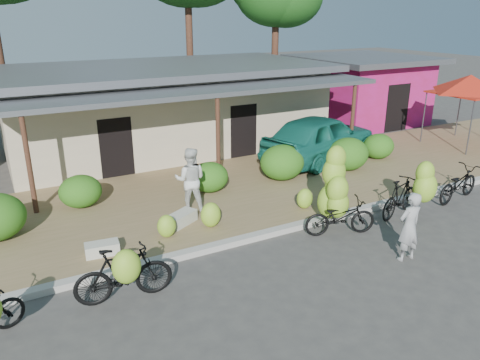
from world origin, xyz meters
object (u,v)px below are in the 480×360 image
at_px(red_canopy, 470,84).
at_px(bike_far_right, 458,184).
at_px(bike_left, 124,273).
at_px(teal_van, 320,137).
at_px(bike_right, 407,193).
at_px(vendor, 409,227).
at_px(bike_center, 337,200).
at_px(sack_near, 182,218).
at_px(sack_far, 102,249).
at_px(bystander, 190,180).

xyz_separation_m(red_canopy, bike_far_right, (-5.16, -3.82, -2.10)).
distance_m(bike_left, teal_van, 10.28).
height_order(bike_right, vendor, bike_right).
bearing_deg(red_canopy, vendor, -148.63).
relative_size(bike_center, bike_right, 1.16).
bearing_deg(bike_center, red_canopy, -50.13).
distance_m(bike_left, sack_near, 3.39).
relative_size(red_canopy, sack_near, 4.12).
bearing_deg(sack_far, bike_right, -12.01).
distance_m(sack_near, bystander, 1.18).
distance_m(red_canopy, bike_right, 8.69).
xyz_separation_m(sack_far, vendor, (6.06, -3.32, 0.55)).
distance_m(sack_near, vendor, 5.57).
bearing_deg(bike_far_right, bystander, 59.06).
xyz_separation_m(bike_center, bike_far_right, (4.51, -0.16, -0.31)).
bearing_deg(bike_far_right, sack_near, 65.10).
bearing_deg(sack_far, bike_center, -13.41).
height_order(red_canopy, bike_left, red_canopy).
distance_m(bike_left, bike_center, 5.67).
bearing_deg(vendor, bystander, -53.80).
bearing_deg(bike_far_right, bike_center, 78.32).
xyz_separation_m(red_canopy, vendor, (-9.25, -5.64, -1.80)).
bearing_deg(sack_far, bike_left, -89.97).
distance_m(red_canopy, sack_far, 15.66).
bearing_deg(bike_left, vendor, -96.08).
xyz_separation_m(bike_right, sack_far, (-7.82, 1.66, -0.46)).
xyz_separation_m(red_canopy, bike_right, (-7.49, -3.98, -1.89)).
height_order(bike_left, bike_far_right, bike_left).
height_order(bike_far_right, sack_near, bike_far_right).
distance_m(bike_far_right, teal_van, 5.12).
bearing_deg(sack_near, bike_left, -130.71).
bearing_deg(red_canopy, bike_center, -159.25).
bearing_deg(sack_near, vendor, -45.89).
relative_size(bike_far_right, sack_near, 2.41).
height_order(bike_far_right, bystander, bystander).
distance_m(bike_center, bystander, 3.95).
height_order(bystander, teal_van, bystander).
xyz_separation_m(sack_near, bystander, (0.58, 0.71, 0.75)).
xyz_separation_m(red_canopy, bystander, (-12.54, -0.95, -1.59)).
bearing_deg(red_canopy, teal_van, 170.44).
distance_m(sack_near, sack_far, 2.29).
relative_size(bike_left, bike_center, 0.89).
bearing_deg(vendor, red_canopy, -147.43).
relative_size(bike_center, bystander, 1.22).
bearing_deg(red_canopy, bike_far_right, -143.50).
bearing_deg(teal_van, red_canopy, -116.37).
height_order(sack_far, vendor, vendor).
height_order(red_canopy, sack_far, red_canopy).
bearing_deg(sack_near, teal_van, 22.66).
xyz_separation_m(bike_left, vendor, (6.06, -1.43, 0.18)).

